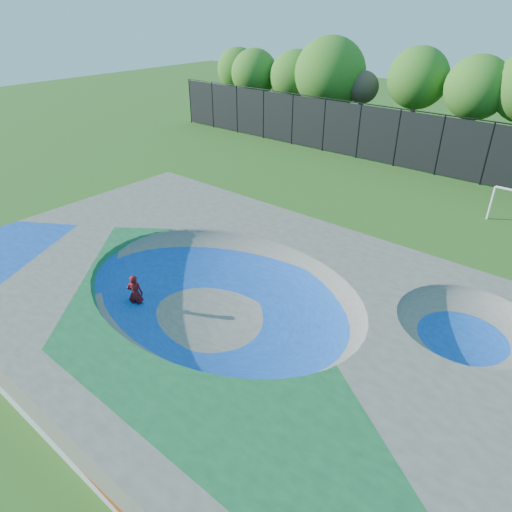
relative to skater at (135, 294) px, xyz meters
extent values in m
plane|color=#265618|center=(2.85, 1.70, -0.79)|extent=(120.00, 120.00, 0.00)
cube|color=gray|center=(2.85, 1.70, -0.04)|extent=(22.00, 14.00, 1.50)
imported|color=red|center=(0.00, 0.00, 0.00)|extent=(0.69, 0.66, 1.59)
cube|color=black|center=(0.00, 0.00, -0.77)|extent=(0.77, 0.62, 0.05)
cylinder|color=white|center=(7.79, 17.48, 0.13)|extent=(0.12, 0.12, 1.85)
cylinder|color=black|center=(-21.15, 22.70, 1.21)|extent=(0.09, 0.09, 4.00)
cylinder|color=black|center=(-18.15, 22.70, 1.21)|extent=(0.09, 0.09, 4.00)
cylinder|color=black|center=(-15.15, 22.70, 1.21)|extent=(0.09, 0.09, 4.00)
cylinder|color=black|center=(-12.15, 22.70, 1.21)|extent=(0.09, 0.09, 4.00)
cylinder|color=black|center=(-9.15, 22.70, 1.21)|extent=(0.09, 0.09, 4.00)
cylinder|color=black|center=(-6.15, 22.70, 1.21)|extent=(0.09, 0.09, 4.00)
cylinder|color=black|center=(-3.15, 22.70, 1.21)|extent=(0.09, 0.09, 4.00)
cylinder|color=black|center=(-0.15, 22.70, 1.21)|extent=(0.09, 0.09, 4.00)
cylinder|color=black|center=(2.85, 22.70, 1.21)|extent=(0.09, 0.09, 4.00)
cylinder|color=black|center=(5.85, 22.70, 1.21)|extent=(0.09, 0.09, 4.00)
cube|color=black|center=(2.85, 22.70, 1.21)|extent=(48.00, 0.03, 3.80)
cylinder|color=black|center=(2.85, 22.70, 3.21)|extent=(48.00, 0.08, 0.08)
cylinder|color=#4C3526|center=(-20.50, 28.88, 0.63)|extent=(0.44, 0.44, 2.84)
sphere|color=#2E681B|center=(-20.50, 28.88, 3.59)|extent=(4.11, 4.11, 4.11)
cylinder|color=#4C3526|center=(-16.66, 26.90, 0.65)|extent=(0.44, 0.44, 2.88)
sphere|color=#2E681B|center=(-16.66, 26.90, 3.70)|extent=(4.32, 4.32, 4.32)
cylinder|color=#4C3526|center=(-12.65, 27.92, 0.52)|extent=(0.44, 0.44, 2.63)
sphere|color=#2E681B|center=(-12.65, 27.92, 3.59)|extent=(4.69, 4.69, 4.69)
cylinder|color=#4C3526|center=(-8.81, 27.45, 0.61)|extent=(0.44, 0.44, 2.80)
sphere|color=#2E681B|center=(-8.81, 27.45, 4.24)|extent=(5.96, 5.96, 5.96)
cylinder|color=#4C3526|center=(-5.83, 27.82, 0.76)|extent=(0.44, 0.44, 3.10)
sphere|color=brown|center=(-5.83, 27.82, 3.41)|extent=(2.60, 2.60, 2.60)
cylinder|color=#4C3526|center=(-1.67, 28.67, 0.93)|extent=(0.44, 0.44, 3.44)
sphere|color=#2E681B|center=(-1.67, 28.67, 4.39)|extent=(4.65, 4.65, 4.65)
cylinder|color=#4C3526|center=(3.02, 27.70, 0.91)|extent=(0.44, 0.44, 3.41)
sphere|color=#2E681B|center=(3.02, 27.70, 4.27)|extent=(4.43, 4.43, 4.43)
camera|label=1|loc=(12.59, -8.04, 9.61)|focal=32.00mm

